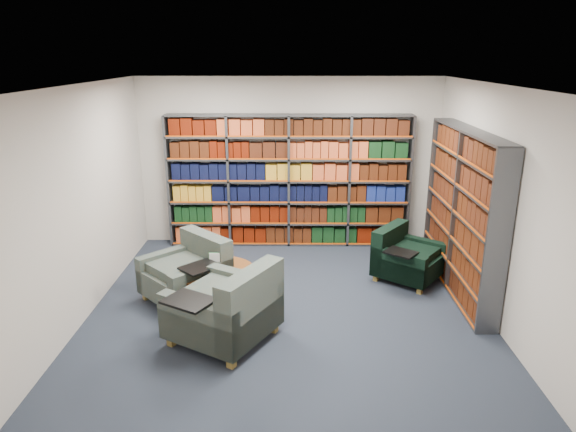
{
  "coord_description": "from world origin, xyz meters",
  "views": [
    {
      "loc": [
        0.05,
        -5.99,
        3.14
      ],
      "look_at": [
        0.0,
        0.6,
        1.05
      ],
      "focal_mm": 32.0,
      "sensor_mm": 36.0,
      "label": 1
    }
  ],
  "objects_px": {
    "chair_green_right": "(404,258)",
    "coffee_table": "(216,277)",
    "chair_teal_left": "(191,274)",
    "chair_teal_front": "(230,311)"
  },
  "relations": [
    {
      "from": "chair_green_right",
      "to": "chair_teal_front",
      "type": "height_order",
      "value": "chair_teal_front"
    },
    {
      "from": "chair_teal_left",
      "to": "chair_green_right",
      "type": "distance_m",
      "value": 3.05
    },
    {
      "from": "chair_teal_left",
      "to": "chair_teal_front",
      "type": "height_order",
      "value": "chair_teal_front"
    },
    {
      "from": "chair_teal_left",
      "to": "chair_green_right",
      "type": "bearing_deg",
      "value": 12.48
    },
    {
      "from": "chair_teal_left",
      "to": "coffee_table",
      "type": "height_order",
      "value": "chair_teal_left"
    },
    {
      "from": "chair_teal_front",
      "to": "coffee_table",
      "type": "distance_m",
      "value": 0.96
    },
    {
      "from": "chair_green_right",
      "to": "coffee_table",
      "type": "xyz_separation_m",
      "value": [
        -2.61,
        -0.84,
        0.08
      ]
    },
    {
      "from": "chair_green_right",
      "to": "coffee_table",
      "type": "bearing_deg",
      "value": -162.17
    },
    {
      "from": "chair_green_right",
      "to": "chair_teal_front",
      "type": "xyz_separation_m",
      "value": [
        -2.33,
        -1.75,
        0.07
      ]
    },
    {
      "from": "coffee_table",
      "to": "chair_teal_left",
      "type": "bearing_deg",
      "value": 153.91
    }
  ]
}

